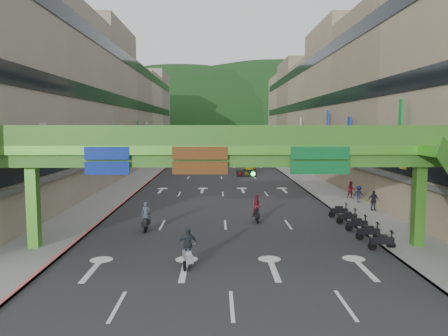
# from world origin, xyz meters

# --- Properties ---
(ground) EXTENTS (320.00, 320.00, 0.00)m
(ground) POSITION_xyz_m (0.00, 0.00, 0.00)
(ground) COLOR black
(ground) RESTS_ON ground
(road_slab) EXTENTS (18.00, 140.00, 0.02)m
(road_slab) POSITION_xyz_m (0.00, 50.00, 0.01)
(road_slab) COLOR #28282B
(road_slab) RESTS_ON ground
(sidewalk_left) EXTENTS (4.00, 140.00, 0.15)m
(sidewalk_left) POSITION_xyz_m (-11.00, 50.00, 0.07)
(sidewalk_left) COLOR gray
(sidewalk_left) RESTS_ON ground
(sidewalk_right) EXTENTS (4.00, 140.00, 0.15)m
(sidewalk_right) POSITION_xyz_m (11.00, 50.00, 0.07)
(sidewalk_right) COLOR gray
(sidewalk_right) RESTS_ON ground
(curb_left) EXTENTS (0.20, 140.00, 0.18)m
(curb_left) POSITION_xyz_m (-9.10, 50.00, 0.09)
(curb_left) COLOR #CC5959
(curb_left) RESTS_ON ground
(curb_right) EXTENTS (0.20, 140.00, 0.18)m
(curb_right) POSITION_xyz_m (9.10, 50.00, 0.09)
(curb_right) COLOR gray
(curb_right) RESTS_ON ground
(building_row_left) EXTENTS (12.80, 95.00, 19.00)m
(building_row_left) POSITION_xyz_m (-18.93, 50.00, 9.46)
(building_row_left) COLOR #9E937F
(building_row_left) RESTS_ON ground
(building_row_right) EXTENTS (12.80, 95.00, 19.00)m
(building_row_right) POSITION_xyz_m (18.93, 50.00, 9.46)
(building_row_right) COLOR gray
(building_row_right) RESTS_ON ground
(overpass_near) EXTENTS (28.00, 12.27, 7.10)m
(overpass_near) POSITION_xyz_m (0.93, 5.38, 5.21)
(overpass_near) COLOR #4C9E2D
(overpass_near) RESTS_ON ground
(overpass_far) EXTENTS (28.00, 2.20, 7.10)m
(overpass_far) POSITION_xyz_m (0.00, 65.00, 5.40)
(overpass_far) COLOR #4C9E2D
(overpass_far) RESTS_ON ground
(hill_left) EXTENTS (168.00, 140.00, 112.00)m
(hill_left) POSITION_xyz_m (-15.00, 160.00, 0.00)
(hill_left) COLOR #1C4419
(hill_left) RESTS_ON ground
(hill_right) EXTENTS (208.00, 176.00, 128.00)m
(hill_right) POSITION_xyz_m (25.00, 180.00, 0.00)
(hill_right) COLOR #1C4419
(hill_right) RESTS_ON ground
(bunting_string) EXTENTS (26.00, 0.36, 0.47)m
(bunting_string) POSITION_xyz_m (0.00, 30.00, 5.96)
(bunting_string) COLOR black
(bunting_string) RESTS_ON ground
(scooter_rider_near) EXTENTS (0.62, 1.60, 1.97)m
(scooter_rider_near) POSITION_xyz_m (-5.36, 10.31, 0.91)
(scooter_rider_near) COLOR black
(scooter_rider_near) RESTS_ON ground
(scooter_rider_mid) EXTENTS (0.83, 1.60, 2.01)m
(scooter_rider_mid) POSITION_xyz_m (2.34, 12.96, 1.04)
(scooter_rider_mid) COLOR black
(scooter_rider_mid) RESTS_ON ground
(scooter_rider_left) EXTENTS (1.06, 1.58, 2.05)m
(scooter_rider_left) POSITION_xyz_m (-2.05, 2.71, 1.03)
(scooter_rider_left) COLOR gray
(scooter_rider_left) RESTS_ON ground
(scooter_rider_far) EXTENTS (0.89, 1.58, 1.98)m
(scooter_rider_far) POSITION_xyz_m (-5.74, 47.69, 1.00)
(scooter_rider_far) COLOR maroon
(scooter_rider_far) RESTS_ON ground
(parked_scooter_row) EXTENTS (1.60, 9.35, 1.08)m
(parked_scooter_row) POSITION_xyz_m (8.80, 10.00, 0.52)
(parked_scooter_row) COLOR black
(parked_scooter_row) RESTS_ON ground
(car_silver) EXTENTS (1.63, 4.07, 1.32)m
(car_silver) POSITION_xyz_m (-7.00, 58.15, 0.66)
(car_silver) COLOR #BABAC3
(car_silver) RESTS_ON ground
(car_yellow) EXTENTS (2.38, 4.59, 1.49)m
(car_yellow) POSITION_xyz_m (4.19, 45.63, 0.75)
(car_yellow) COLOR #BEC519
(car_yellow) RESTS_ON ground
(pedestrian_red) EXTENTS (0.82, 0.65, 1.64)m
(pedestrian_red) POSITION_xyz_m (12.20, 22.42, 0.82)
(pedestrian_red) COLOR #AF223E
(pedestrian_red) RESTS_ON ground
(pedestrian_dark) EXTENTS (0.99, 0.47, 1.64)m
(pedestrian_dark) POSITION_xyz_m (12.20, 16.49, 0.82)
(pedestrian_dark) COLOR black
(pedestrian_dark) RESTS_ON ground
(pedestrian_blue) EXTENTS (0.84, 0.77, 1.52)m
(pedestrian_blue) POSITION_xyz_m (12.20, 20.13, 0.76)
(pedestrian_blue) COLOR navy
(pedestrian_blue) RESTS_ON ground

